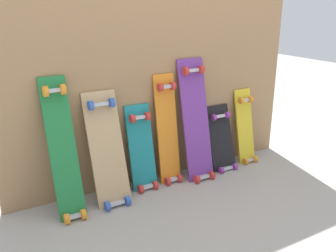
% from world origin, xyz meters
% --- Properties ---
extents(ground_plane, '(12.00, 12.00, 0.00)m').
position_xyz_m(ground_plane, '(0.00, 0.00, 0.00)').
color(ground_plane, '#9E9991').
extents(plywood_wall_panel, '(2.31, 0.04, 1.89)m').
position_xyz_m(plywood_wall_panel, '(0.00, 0.07, 0.94)').
color(plywood_wall_panel, '#99724C').
rests_on(plywood_wall_panel, ground).
extents(skateboard_green, '(0.17, 0.33, 0.93)m').
position_xyz_m(skateboard_green, '(-0.76, -0.10, 0.40)').
color(skateboard_green, '#1E7238').
rests_on(skateboard_green, ground).
extents(skateboard_natural, '(0.23, 0.31, 0.81)m').
position_xyz_m(skateboard_natural, '(-0.47, -0.09, 0.34)').
color(skateboard_natural, tan).
rests_on(skateboard_natural, ground).
extents(skateboard_teal, '(0.19, 0.20, 0.68)m').
position_xyz_m(skateboard_teal, '(-0.20, -0.04, 0.27)').
color(skateboard_teal, '#197A7F').
rests_on(skateboard_teal, ground).
extents(skateboard_orange, '(0.17, 0.20, 0.87)m').
position_xyz_m(skateboard_orange, '(0.02, -0.03, 0.37)').
color(skateboard_orange, orange).
rests_on(skateboard_orange, ground).
extents(skateboard_purple, '(0.22, 0.28, 0.97)m').
position_xyz_m(skateboard_purple, '(0.24, -0.07, 0.42)').
color(skateboard_purple, '#6B338C').
rests_on(skateboard_purple, ground).
extents(skateboard_black, '(0.22, 0.23, 0.58)m').
position_xyz_m(skateboard_black, '(0.51, -0.06, 0.22)').
color(skateboard_black, black).
rests_on(skateboard_black, ground).
extents(skateboard_yellow, '(0.16, 0.20, 0.68)m').
position_xyz_m(skateboard_yellow, '(0.77, -0.04, 0.27)').
color(skateboard_yellow, gold).
rests_on(skateboard_yellow, ground).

